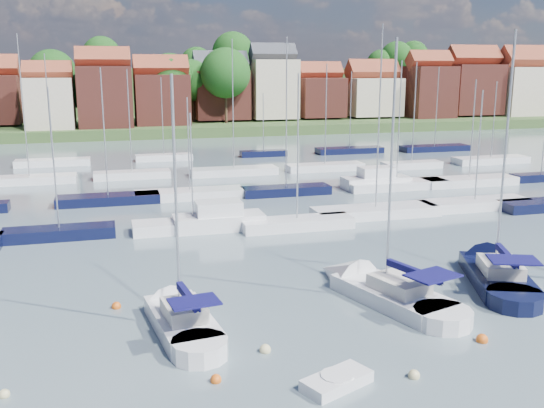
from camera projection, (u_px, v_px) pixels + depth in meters
name	position (u px, v px, depth m)	size (l,w,h in m)	color
ground	(234.00, 181.00, 67.32)	(260.00, 260.00, 0.00)	#4F5F6B
sailboat_left	(178.00, 316.00, 29.79)	(3.72, 9.78, 13.07)	white
sailboat_centre	(376.00, 289.00, 33.41)	(6.13, 11.37, 14.99)	white
sailboat_navy	(491.00, 270.00, 36.53)	(6.78, 11.55, 15.58)	black
tender	(337.00, 381.00, 23.87)	(3.15, 2.35, 0.62)	white
buoy_a	(5.00, 397.00, 23.19)	(0.42, 0.42, 0.42)	beige
buoy_b	(216.00, 382.00, 24.28)	(0.46, 0.46, 0.46)	#D85914
buoy_c	(265.00, 352.00, 26.85)	(0.51, 0.51, 0.51)	beige
buoy_d	(482.00, 342.00, 27.85)	(0.55, 0.55, 0.55)	#D85914
buoy_e	(412.00, 271.00, 37.42)	(0.45, 0.45, 0.45)	#D85914
buoy_g	(414.00, 378.00, 24.62)	(0.48, 0.48, 0.48)	beige
buoy_h	(116.00, 308.00, 31.73)	(0.49, 0.49, 0.49)	#D85914
marina_field	(261.00, 184.00, 63.15)	(79.62, 41.41, 15.93)	white
far_shore_town	(169.00, 98.00, 154.11)	(212.46, 90.00, 22.27)	#364D26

